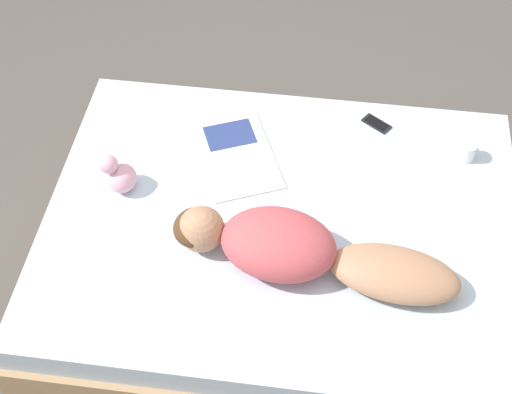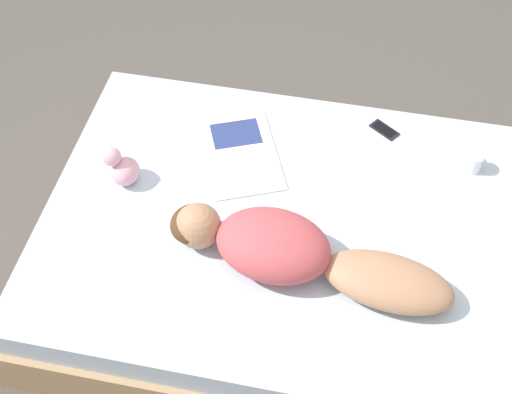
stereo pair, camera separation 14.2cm
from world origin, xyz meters
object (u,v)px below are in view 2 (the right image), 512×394
at_px(coffee_mug, 473,161).
at_px(open_magazine, 241,153).
at_px(person, 292,252).
at_px(cell_phone, 384,130).

bearing_deg(coffee_mug, open_magazine, 96.49).
distance_m(person, open_magazine, 0.69).
xyz_separation_m(coffee_mug, cell_phone, (0.17, 0.43, -0.04)).
relative_size(open_magazine, cell_phone, 3.96).
bearing_deg(open_magazine, cell_phone, -89.43).
bearing_deg(coffee_mug, cell_phone, 68.31).
height_order(open_magazine, coffee_mug, coffee_mug).
height_order(person, cell_phone, person).
bearing_deg(person, open_magazine, 37.51).
distance_m(open_magazine, cell_phone, 0.73).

